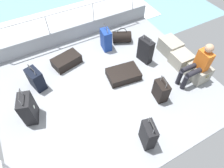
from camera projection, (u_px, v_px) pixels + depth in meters
name	position (u px, v px, depth m)	size (l,w,h in m)	color
ground_plane	(107.00, 88.00, 4.96)	(4.40, 5.20, 0.06)	gray
gunwale_port	(74.00, 33.00, 5.96)	(0.06, 5.20, 0.45)	gray
railing_port	(71.00, 17.00, 5.53)	(0.04, 4.20, 1.02)	silver
sea_wake	(62.00, 25.00, 7.19)	(12.00, 12.00, 0.01)	#6B99A8
cargo_crate_0	(170.00, 46.00, 5.61)	(0.63, 0.46, 0.41)	gray
cargo_crate_1	(181.00, 59.00, 5.31)	(0.52, 0.49, 0.35)	#9E9989
cargo_crate_2	(198.00, 72.00, 4.97)	(0.53, 0.43, 0.42)	gray
passenger_seated	(198.00, 64.00, 4.61)	(0.34, 0.66, 1.12)	orange
suitcase_0	(123.00, 74.00, 5.07)	(0.66, 0.88, 0.21)	black
suitcase_1	(148.00, 135.00, 3.79)	(0.40, 0.28, 0.79)	black
suitcase_2	(106.00, 40.00, 5.63)	(0.39, 0.28, 0.77)	navy
suitcase_3	(145.00, 51.00, 5.29)	(0.45, 0.27, 0.79)	black
suitcase_4	(36.00, 79.00, 4.74)	(0.48, 0.37, 0.68)	black
suitcase_5	(67.00, 61.00, 5.34)	(0.59, 0.83, 0.26)	black
suitcase_6	(28.00, 109.00, 4.12)	(0.48, 0.37, 0.88)	black
suitcase_7	(161.00, 91.00, 4.55)	(0.41, 0.29, 0.65)	black
duffel_bag	(122.00, 37.00, 5.94)	(0.53, 0.64, 0.48)	black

